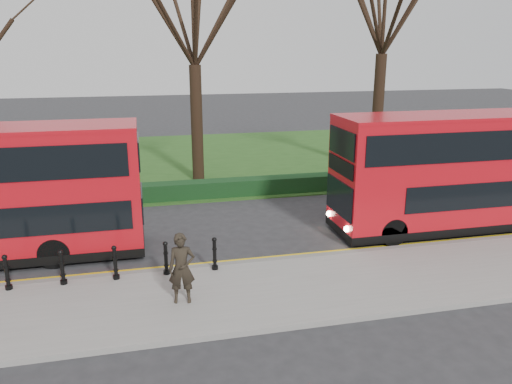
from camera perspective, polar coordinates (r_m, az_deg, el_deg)
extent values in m
plane|color=#28282B|center=(16.85, -9.36, -7.64)|extent=(120.00, 120.00, 0.00)
cube|color=gray|center=(14.12, -8.50, -12.20)|extent=(60.00, 4.00, 0.15)
cube|color=slate|center=(15.90, -9.12, -8.82)|extent=(60.00, 0.25, 0.16)
cube|color=#244C19|center=(31.16, -11.31, 3.43)|extent=(60.00, 18.00, 0.06)
cube|color=black|center=(23.12, -10.59, -0.02)|extent=(60.00, 0.90, 0.80)
cube|color=yellow|center=(16.20, -9.19, -8.60)|extent=(60.00, 0.10, 0.01)
cube|color=yellow|center=(16.39, -9.24, -8.31)|extent=(60.00, 0.10, 0.01)
cylinder|color=black|center=(25.85, -6.78, 7.67)|extent=(0.60, 0.60, 5.92)
cylinder|color=black|center=(28.67, 13.72, 8.67)|extent=(0.60, 0.60, 6.43)
cylinder|color=black|center=(15.83, -26.60, -8.28)|extent=(0.15, 0.15, 1.00)
cylinder|color=black|center=(15.53, -21.27, -8.09)|extent=(0.15, 0.15, 1.00)
cylinder|color=black|center=(15.36, -15.79, -7.83)|extent=(0.15, 0.15, 1.00)
cylinder|color=black|center=(15.34, -10.25, -7.50)|extent=(0.15, 0.15, 1.00)
cylinder|color=black|center=(15.45, -4.75, -7.09)|extent=(0.15, 0.15, 1.00)
cylinder|color=black|center=(17.13, -22.08, -6.46)|extent=(0.99, 0.30, 0.99)
cylinder|color=black|center=(19.15, -21.14, -3.99)|extent=(0.99, 0.30, 0.99)
cube|color=red|center=(20.72, 23.91, 2.62)|extent=(11.01, 2.50, 4.05)
cube|color=black|center=(21.25, 23.27, -2.82)|extent=(11.03, 2.52, 0.30)
cube|color=black|center=(19.54, 26.44, 4.81)|extent=(10.41, 0.04, 1.05)
cube|color=black|center=(17.91, 9.66, 2.92)|extent=(0.06, 2.20, 0.55)
cylinder|color=black|center=(18.27, 15.37, -4.39)|extent=(1.00, 0.30, 1.00)
cylinder|color=black|center=(20.12, 12.45, -2.28)|extent=(1.00, 0.30, 1.00)
cylinder|color=black|center=(23.66, 27.09, -0.93)|extent=(1.00, 0.30, 1.00)
imported|color=black|center=(13.50, -8.48, -8.63)|extent=(0.76, 0.55, 1.94)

